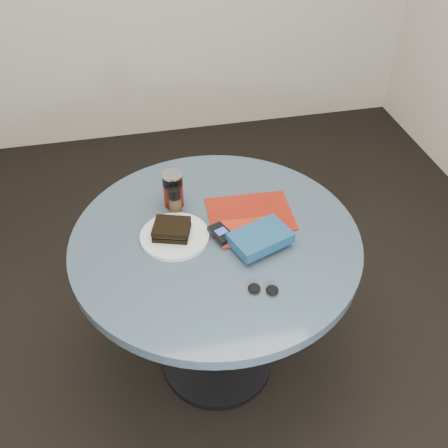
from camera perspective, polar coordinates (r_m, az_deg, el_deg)
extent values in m
plane|color=black|center=(2.29, -0.76, -15.29)|extent=(4.00, 4.00, 0.00)
cylinder|color=black|center=(2.28, -0.76, -15.08)|extent=(0.48, 0.48, 0.03)
cylinder|color=black|center=(1.99, -0.85, -9.43)|extent=(0.11, 0.11, 0.68)
cylinder|color=#334455|center=(1.73, -0.97, -1.88)|extent=(1.00, 1.00, 0.04)
cylinder|color=silver|center=(1.71, -5.65, -1.39)|extent=(0.30, 0.30, 0.02)
cube|color=black|center=(1.70, -5.98, -0.93)|extent=(0.14, 0.13, 0.02)
cube|color=#3B2A16|center=(1.70, -6.01, -0.61)|extent=(0.13, 0.12, 0.01)
cube|color=black|center=(1.69, -6.04, -0.28)|extent=(0.14, 0.13, 0.02)
cylinder|color=maroon|center=(1.83, -5.78, 3.36)|extent=(0.09, 0.09, 0.09)
cylinder|color=black|center=(1.79, -5.92, 5.02)|extent=(0.10, 0.10, 0.04)
cylinder|color=silver|center=(1.77, -5.97, 5.60)|extent=(0.10, 0.10, 0.01)
cylinder|color=#422D1C|center=(1.80, -5.59, 2.22)|extent=(0.05, 0.05, 0.07)
cylinder|color=black|center=(1.76, -5.70, 3.58)|extent=(0.06, 0.06, 0.04)
cube|color=maroon|center=(1.80, 2.99, 1.14)|extent=(0.31, 0.24, 0.01)
cube|color=#A7230D|center=(1.71, 2.56, -0.89)|extent=(0.19, 0.13, 0.02)
cube|color=navy|center=(1.65, 4.18, -1.60)|extent=(0.23, 0.19, 0.04)
cube|color=black|center=(1.68, -0.32, -1.06)|extent=(0.09, 0.11, 0.02)
cube|color=#2334B0|center=(1.68, -0.32, -0.84)|extent=(0.05, 0.04, 0.00)
ellipsoid|color=black|center=(1.54, 3.47, -7.36)|extent=(0.05, 0.05, 0.02)
ellipsoid|color=black|center=(1.54, 5.53, -7.53)|extent=(0.05, 0.05, 0.02)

